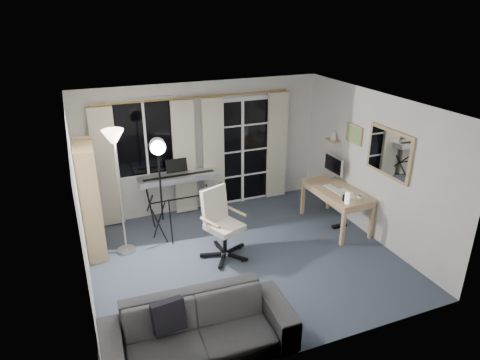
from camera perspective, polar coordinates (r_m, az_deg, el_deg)
name	(u,v)px	position (r m, az deg, el deg)	size (l,w,h in m)	color
floor	(245,259)	(6.72, 0.67, -10.51)	(4.50, 4.00, 0.02)	#323A49
window	(145,138)	(7.57, -12.54, 5.46)	(1.20, 0.08, 1.40)	white
french_door	(242,152)	(8.18, 0.24, 3.80)	(1.32, 0.09, 2.11)	white
curtains	(198,156)	(7.80, -5.57, 3.27)	(3.60, 0.07, 2.13)	gold
bookshelf	(89,203)	(6.90, -19.53, -2.96)	(0.31, 0.83, 1.77)	tan
torchiere_lamp	(115,156)	(6.46, -16.28, 3.11)	(0.35, 0.35, 2.00)	#B2B2B7
keyboard_piano	(179,178)	(7.64, -8.17, 0.23)	(1.43, 0.70, 1.03)	black
studio_light	(159,159)	(6.60, -10.81, 2.76)	(0.35, 0.36, 1.83)	black
office_chair	(219,217)	(6.54, -2.83, -4.89)	(0.76, 0.74, 1.10)	black
desk	(337,194)	(7.56, 12.77, -1.84)	(0.69, 1.31, 0.69)	tan
monitor	(333,165)	(7.87, 12.36, 1.95)	(0.17, 0.50, 0.43)	silver
desk_clutter	(341,203)	(7.39, 13.33, -3.01)	(0.40, 0.79, 0.88)	white
mug	(360,197)	(7.19, 15.74, -2.19)	(0.11, 0.09, 0.11)	silver
wall_mirror	(389,153)	(6.88, 19.30, 3.41)	(0.04, 0.94, 0.74)	tan
framed_print	(354,134)	(7.53, 15.00, 5.93)	(0.03, 0.42, 0.32)	tan
wall_shelf	(333,137)	(7.93, 12.34, 5.56)	(0.16, 0.30, 0.18)	tan
sofa	(198,321)	(4.98, -5.62, -18.24)	(2.16, 0.73, 0.84)	#2B2A2C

